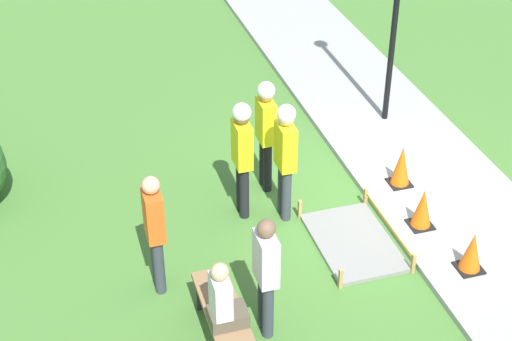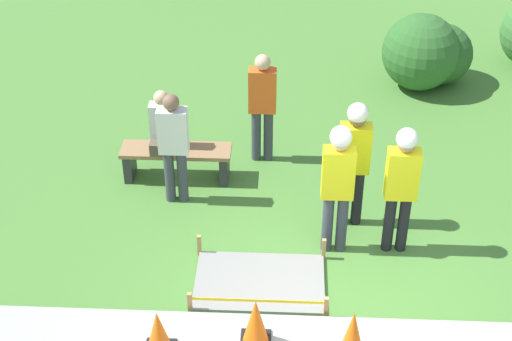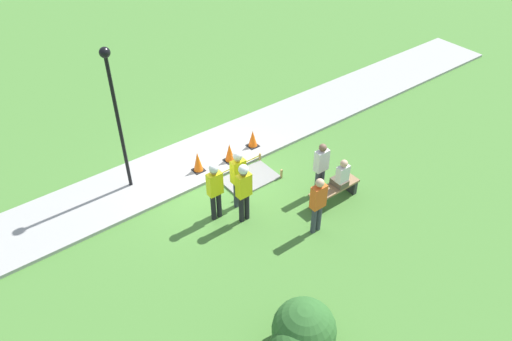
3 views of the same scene
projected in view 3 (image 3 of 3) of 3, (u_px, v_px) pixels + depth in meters
ground_plane at (213, 181)px, 14.89m from camera, size 60.00×60.00×0.00m
sidewalk at (193, 161)px, 15.58m from camera, size 28.00×2.29×0.10m
wet_concrete_patch at (250, 178)px, 14.93m from camera, size 1.64×1.09×0.31m
traffic_cone_near_patch at (253, 139)px, 15.98m from camera, size 0.34×0.34×0.59m
traffic_cone_far_patch at (230, 153)px, 15.34m from camera, size 0.34×0.34×0.62m
traffic_cone_sidewalk_edge at (198, 162)px, 14.93m from camera, size 0.34×0.34×0.67m
park_bench at (334, 191)px, 13.98m from camera, size 1.58×0.44×0.51m
person_seated_on_bench at (342, 176)px, 13.72m from camera, size 0.36×0.44×0.89m
worker_supervisor at (244, 188)px, 12.90m from camera, size 0.40×0.27×1.85m
worker_assistant at (238, 173)px, 13.37m from camera, size 0.40×0.27×1.86m
worker_trainee at (215, 186)px, 12.98m from camera, size 0.40×0.26×1.82m
bystander_in_orange_shirt at (318, 202)px, 12.64m from camera, size 0.40×0.23×1.74m
bystander_in_gray_shirt at (321, 166)px, 13.90m from camera, size 0.40×0.22×1.69m
lamppost_near at (115, 102)px, 12.90m from camera, size 0.28×0.28×4.28m
shrub_rounded_mid at (304, 330)px, 10.08m from camera, size 1.32×1.32×1.32m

